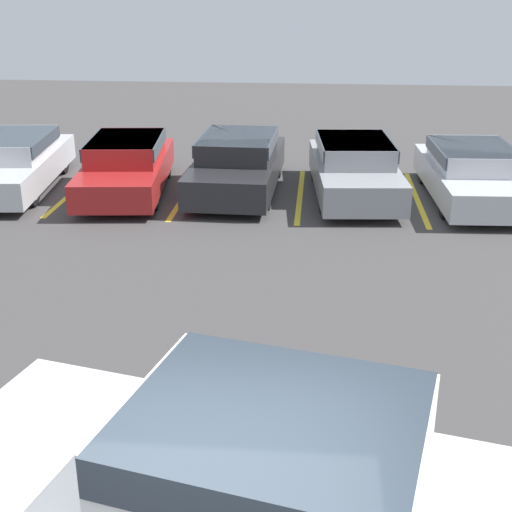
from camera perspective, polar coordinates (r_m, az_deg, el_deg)
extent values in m
cube|color=yellow|center=(17.34, -14.22, 5.19)|extent=(0.12, 4.28, 0.01)
cube|color=yellow|center=(16.67, -5.58, 5.11)|extent=(0.12, 4.28, 0.01)
cube|color=yellow|center=(16.39, 3.54, 4.89)|extent=(0.12, 4.28, 0.01)
cube|color=yellow|center=(16.55, 12.73, 4.55)|extent=(0.12, 4.28, 0.01)
cube|color=white|center=(5.40, 1.42, -14.91)|extent=(2.53, 2.24, 0.59)
cube|color=#2D3842|center=(5.33, 1.44, -13.76)|extent=(2.50, 2.29, 0.33)
cylinder|color=black|center=(7.11, -8.83, -15.71)|extent=(0.92, 0.50, 0.87)
cylinder|color=#ADADB2|center=(7.11, -8.83, -15.71)|extent=(0.54, 0.42, 0.48)
cube|color=#B7BABF|center=(17.70, -18.85, 6.64)|extent=(2.27, 4.92, 0.61)
cube|color=#B7BABF|center=(17.67, -18.96, 8.38)|extent=(1.82, 2.63, 0.45)
cube|color=#2D3842|center=(17.65, -19.00, 8.67)|extent=(1.89, 2.58, 0.27)
cylinder|color=black|center=(16.24, -17.61, 4.93)|extent=(0.30, 0.68, 0.66)
cylinder|color=#ADADB2|center=(16.24, -17.61, 4.93)|extent=(0.28, 0.38, 0.36)
cylinder|color=black|center=(18.81, -15.31, 7.38)|extent=(0.30, 0.68, 0.66)
cylinder|color=#ADADB2|center=(18.81, -15.31, 7.38)|extent=(0.28, 0.38, 0.36)
cylinder|color=black|center=(19.26, -19.78, 7.19)|extent=(0.30, 0.68, 0.66)
cylinder|color=#ADADB2|center=(19.26, -19.78, 7.19)|extent=(0.28, 0.38, 0.36)
cube|color=maroon|center=(16.74, -10.30, 6.61)|extent=(2.16, 4.65, 0.59)
cube|color=maroon|center=(16.70, -10.37, 8.47)|extent=(1.74, 2.48, 0.48)
cube|color=#2D3842|center=(16.68, -10.39, 8.78)|extent=(1.81, 2.44, 0.29)
cylinder|color=black|center=(15.43, -8.31, 4.87)|extent=(0.28, 0.67, 0.65)
cylinder|color=#ADADB2|center=(15.43, -8.31, 4.87)|extent=(0.26, 0.38, 0.36)
cylinder|color=black|center=(15.70, -13.67, 4.76)|extent=(0.28, 0.67, 0.65)
cylinder|color=#ADADB2|center=(15.70, -13.67, 4.76)|extent=(0.26, 0.38, 0.36)
cylinder|color=black|center=(17.93, -7.27, 7.29)|extent=(0.28, 0.67, 0.65)
cylinder|color=#ADADB2|center=(17.93, -7.27, 7.29)|extent=(0.26, 0.38, 0.36)
cylinder|color=black|center=(18.16, -11.93, 7.17)|extent=(0.28, 0.67, 0.65)
cylinder|color=#ADADB2|center=(18.16, -11.93, 7.17)|extent=(0.26, 0.38, 0.36)
cube|color=#232326|center=(16.58, -1.49, 6.86)|extent=(1.94, 4.57, 0.65)
cube|color=#232326|center=(16.54, -1.46, 8.81)|extent=(1.66, 2.40, 0.47)
cube|color=#2D3842|center=(16.52, -1.47, 9.13)|extent=(1.73, 2.35, 0.28)
cylinder|color=black|center=(15.29, 0.71, 4.86)|extent=(0.24, 0.61, 0.61)
cylinder|color=#ADADB2|center=(15.29, 0.71, 4.86)|extent=(0.25, 0.34, 0.33)
cylinder|color=black|center=(15.52, -5.03, 5.03)|extent=(0.24, 0.61, 0.61)
cylinder|color=#ADADB2|center=(15.52, -5.03, 5.03)|extent=(0.25, 0.34, 0.33)
cylinder|color=black|center=(17.80, 1.62, 7.28)|extent=(0.24, 0.61, 0.61)
cylinder|color=#ADADB2|center=(17.80, 1.62, 7.28)|extent=(0.25, 0.34, 0.33)
cylinder|color=black|center=(18.00, -3.36, 7.41)|extent=(0.24, 0.61, 0.61)
cylinder|color=#ADADB2|center=(18.00, -3.36, 7.41)|extent=(0.25, 0.34, 0.33)
cube|color=gray|center=(16.34, 7.84, 6.47)|extent=(2.10, 4.52, 0.64)
cube|color=gray|center=(16.29, 7.90, 8.42)|extent=(1.71, 2.40, 0.46)
cube|color=#2D3842|center=(16.27, 7.92, 8.73)|extent=(1.78, 2.36, 0.28)
cylinder|color=black|center=(15.30, 11.16, 4.51)|extent=(0.27, 0.65, 0.64)
cylinder|color=#ADADB2|center=(15.30, 11.16, 4.51)|extent=(0.26, 0.37, 0.35)
cylinder|color=black|center=(15.09, 5.57, 4.59)|extent=(0.27, 0.65, 0.64)
cylinder|color=#ADADB2|center=(15.09, 5.57, 4.59)|extent=(0.26, 0.37, 0.35)
cylinder|color=black|center=(17.71, 9.72, 6.95)|extent=(0.27, 0.65, 0.64)
cylinder|color=#ADADB2|center=(17.71, 9.72, 6.95)|extent=(0.26, 0.37, 0.35)
cylinder|color=black|center=(17.54, 4.87, 7.04)|extent=(0.27, 0.65, 0.64)
cylinder|color=#ADADB2|center=(17.54, 4.87, 7.04)|extent=(0.26, 0.37, 0.35)
cube|color=#B7BABF|center=(16.60, 16.88, 5.85)|extent=(2.03, 4.58, 0.59)
cube|color=#B7BABF|center=(16.56, 17.01, 7.65)|extent=(1.72, 2.41, 0.44)
cube|color=#2D3842|center=(16.54, 17.04, 7.95)|extent=(1.79, 2.36, 0.26)
cylinder|color=black|center=(15.24, 15.00, 4.05)|extent=(0.23, 0.61, 0.60)
cylinder|color=#ADADB2|center=(15.24, 15.00, 4.05)|extent=(0.23, 0.34, 0.33)
cylinder|color=black|center=(18.07, 18.37, 6.39)|extent=(0.23, 0.61, 0.60)
cylinder|color=#ADADB2|center=(18.07, 18.37, 6.39)|extent=(0.23, 0.34, 0.33)
cylinder|color=black|center=(17.70, 13.34, 6.62)|extent=(0.23, 0.61, 0.60)
cylinder|color=#ADADB2|center=(17.70, 13.34, 6.62)|extent=(0.23, 0.34, 0.33)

